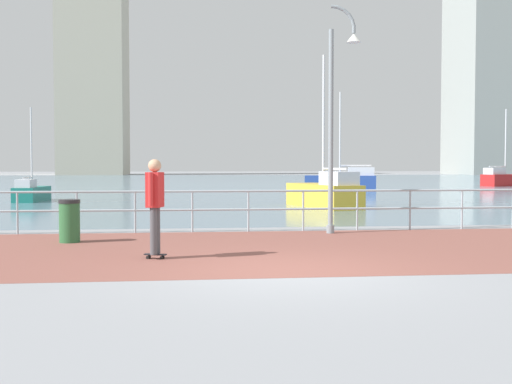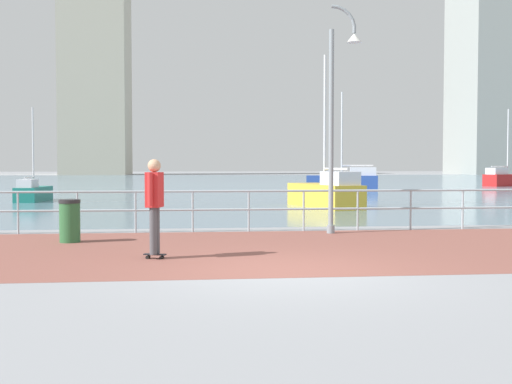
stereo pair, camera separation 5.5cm
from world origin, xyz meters
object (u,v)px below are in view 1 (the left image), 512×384
object	(u,v)px
trash_bin	(70,221)
sailboat_gray	(342,181)
skateboarder	(155,199)
sailboat_teal	(325,193)
lamppost	(337,108)
sailboat_navy	(31,192)
sailboat_white	(504,179)

from	to	relation	value
trash_bin	sailboat_gray	xyz separation A→B (m)	(12.74, 26.67, 0.14)
skateboarder	sailboat_teal	world-z (taller)	sailboat_teal
skateboarder	sailboat_gray	xyz separation A→B (m)	(10.79, 29.33, -0.46)
trash_bin	sailboat_teal	bearing A→B (deg)	52.80
lamppost	skateboarder	world-z (taller)	lamppost
lamppost	sailboat_navy	world-z (taller)	lamppost
trash_bin	sailboat_gray	size ratio (longest dim) A/B	0.15
lamppost	sailboat_gray	distance (m)	26.46
lamppost	sailboat_gray	world-z (taller)	sailboat_gray
lamppost	trash_bin	world-z (taller)	lamppost
lamppost	skateboarder	distance (m)	6.04
sailboat_white	trash_bin	bearing A→B (deg)	-129.22
sailboat_gray	lamppost	bearing A→B (deg)	-104.41
lamppost	sailboat_navy	size ratio (longest dim) A/B	1.28
sailboat_gray	sailboat_white	distance (m)	16.41
lamppost	skateboarder	size ratio (longest dim) A/B	3.12
sailboat_teal	sailboat_white	bearing A→B (deg)	49.90
lamppost	sailboat_teal	xyz separation A→B (m)	(1.79, 9.36, -2.50)
sailboat_white	sailboat_teal	xyz separation A→B (m)	(-19.57, -23.24, -0.01)
sailboat_teal	sailboat_gray	bearing A→B (deg)	73.58
sailboat_gray	sailboat_navy	size ratio (longest dim) A/B	1.48
trash_bin	sailboat_white	distance (m)	43.56
lamppost	skateboarder	bearing A→B (deg)	-137.96
sailboat_white	sailboat_teal	size ratio (longest dim) A/B	1.01
sailboat_gray	sailboat_white	bearing A→B (deg)	25.55
skateboarder	trash_bin	bearing A→B (deg)	126.24
trash_bin	sailboat_teal	xyz separation A→B (m)	(7.98, 10.51, 0.10)
skateboarder	sailboat_gray	bearing A→B (deg)	69.81
skateboarder	sailboat_teal	distance (m)	14.50
trash_bin	sailboat_teal	world-z (taller)	sailboat_teal
skateboarder	sailboat_white	world-z (taller)	sailboat_white
lamppost	sailboat_white	bearing A→B (deg)	56.76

